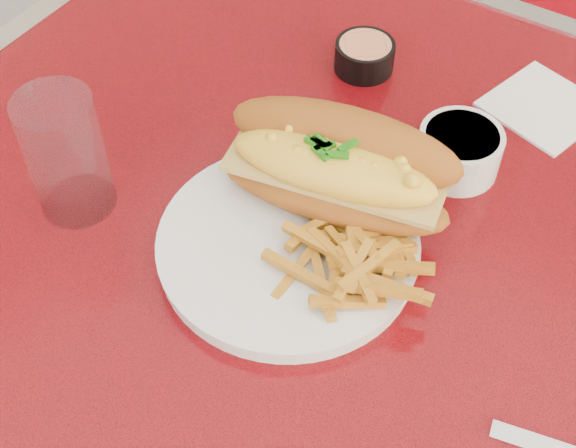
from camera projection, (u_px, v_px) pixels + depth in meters
The scene contains 9 objects.
diner_table at pixel (444, 370), 0.83m from camera, with size 1.23×0.83×0.77m.
dinner_plate at pixel (288, 246), 0.72m from camera, with size 0.27×0.27×0.02m.
mac_hoagie at pixel (337, 166), 0.72m from camera, with size 0.24×0.15×0.10m.
fries_pile at pixel (348, 255), 0.69m from camera, with size 0.11×0.10×0.03m, color orange, non-canonical shape.
fork at pixel (339, 264), 0.70m from camera, with size 0.06×0.13×0.00m.
gravy_ramekin at pixel (459, 150), 0.78m from camera, with size 0.11×0.11×0.05m.
sauce_cup_left at pixel (365, 55), 0.88m from camera, with size 0.08×0.08×0.03m.
water_tumbler at pixel (66, 155), 0.72m from camera, with size 0.07×0.07×0.12m, color silver.
paper_napkin at pixel (544, 107), 0.85m from camera, with size 0.11×0.11×0.00m, color white.
Camera 1 is at (0.09, -0.44, 1.35)m, focal length 50.00 mm.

